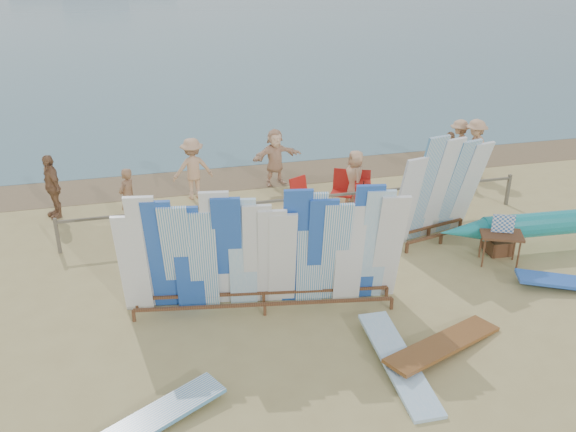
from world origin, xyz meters
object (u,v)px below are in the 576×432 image
object	(u,v)px
beach_chair_right	(303,201)
beachgoer_6	(355,178)
beachgoer_extra_1	(52,186)
beachgoer_10	(449,156)
outrigger_canoe	(568,223)
main_surfboard_rack	(264,255)
flat_board_c	(443,351)
beachgoer_3	(193,169)
beach_chair_left	(342,195)
flat_board_e	(145,429)
beachgoer_1	(128,197)
beachgoer_5	(275,157)
flat_board_a	(398,368)
stroller	(362,194)
beachgoer_9	(458,146)
side_surfboard_rack	(439,192)
beachgoer_extra_0	(475,148)
vendor_table	(500,247)

from	to	relation	value
beach_chair_right	beachgoer_6	distance (m)	1.58
beachgoer_extra_1	beachgoer_10	bearing A→B (deg)	64.81
outrigger_canoe	beach_chair_right	distance (m)	6.72
main_surfboard_rack	flat_board_c	distance (m)	3.78
beachgoer_10	beachgoer_3	xyz separation A→B (m)	(-7.79, 0.47, 0.11)
beach_chair_left	beachgoer_10	size ratio (longest dim) A/B	0.62
flat_board_e	beach_chair_right	xyz separation A→B (m)	(4.58, 7.47, 0.26)
main_surfboard_rack	beachgoer_1	xyz separation A→B (m)	(-2.57, 4.86, -0.47)
flat_board_e	beachgoer_6	bearing A→B (deg)	113.77
beachgoer_10	beachgoer_1	xyz separation A→B (m)	(-9.63, -0.93, -0.01)
beach_chair_left	beachgoer_5	distance (m)	2.55
flat_board_c	beachgoer_6	distance (m)	6.88
outrigger_canoe	beach_chair_right	world-z (taller)	outrigger_canoe
outrigger_canoe	flat_board_a	distance (m)	6.78
stroller	beachgoer_9	size ratio (longest dim) A/B	0.61
outrigger_canoe	beachgoer_10	xyz separation A→B (m)	(-0.65, 4.83, 0.18)
beach_chair_right	beachgoer_6	size ratio (longest dim) A/B	0.56
flat_board_e	beachgoer_6	distance (m)	9.65
main_surfboard_rack	beach_chair_left	world-z (taller)	main_surfboard_rack
stroller	beachgoer_3	world-z (taller)	beachgoer_3
outrigger_canoe	beachgoer_10	world-z (taller)	beachgoer_10
flat_board_e	beachgoer_3	bearing A→B (deg)	141.95
stroller	beachgoer_3	bearing A→B (deg)	176.20
stroller	beachgoer_extra_1	world-z (taller)	beachgoer_extra_1
beachgoer_9	beachgoer_6	world-z (taller)	beachgoer_9
beachgoer_9	main_surfboard_rack	bearing A→B (deg)	-14.11
stroller	beachgoer_6	size ratio (longest dim) A/B	0.64
beach_chair_right	beachgoer_6	world-z (taller)	beachgoer_6
flat_board_a	beachgoer_10	world-z (taller)	beachgoer_10
beachgoer_5	beachgoer_10	size ratio (longest dim) A/B	1.11
beachgoer_5	beachgoer_6	size ratio (longest dim) A/B	1.08
flat_board_a	beachgoer_9	distance (m)	10.71
beachgoer_10	beachgoer_9	bearing A→B (deg)	-169.09
flat_board_e	beachgoer_3	xyz separation A→B (m)	(1.75, 9.09, 0.90)
main_surfboard_rack	beach_chair_right	size ratio (longest dim) A/B	6.14
beachgoer_10	beachgoer_1	size ratio (longest dim) A/B	1.01
side_surfboard_rack	beachgoer_extra_1	bearing A→B (deg)	143.93
flat_board_a	beachgoer_6	bearing A→B (deg)	77.54
main_surfboard_rack	beachgoer_extra_0	bearing A→B (deg)	45.88
beachgoer_6	stroller	bearing A→B (deg)	28.95
side_surfboard_rack	beachgoer_1	bearing A→B (deg)	145.37
stroller	beachgoer_5	world-z (taller)	beachgoer_5
beachgoer_3	flat_board_e	bearing A→B (deg)	72.40
flat_board_e	beach_chair_left	xyz separation A→B (m)	(5.76, 7.60, 0.28)
beachgoer_extra_1	beachgoer_3	bearing A→B (deg)	71.08
flat_board_a	flat_board_e	bearing A→B (deg)	-173.21
beachgoer_10	side_surfboard_rack	bearing A→B (deg)	24.35
flat_board_a	beachgoer_9	bearing A→B (deg)	57.75
vendor_table	flat_board_c	bearing A→B (deg)	-112.57
beachgoer_9	beachgoer_6	bearing A→B (deg)	-30.13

